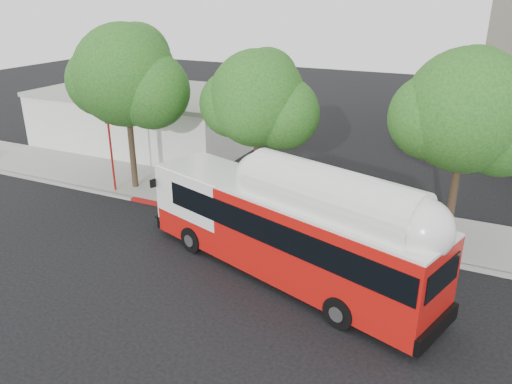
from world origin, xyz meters
TOP-DOWN VIEW (x-y plane):
  - ground at (0.00, 0.00)m, footprint 120.00×120.00m
  - sidewalk at (0.00, 6.50)m, footprint 60.00×5.00m
  - curb_strip at (0.00, 3.90)m, footprint 60.00×0.30m
  - red_curb_segment at (-3.00, 3.90)m, footprint 10.00×0.32m
  - street_tree_left at (-8.53, 5.56)m, footprint 6.67×5.80m
  - street_tree_mid at (-0.59, 6.06)m, footprint 5.75×5.00m
  - street_tree_right at (9.44, 5.86)m, footprint 6.21×5.40m
  - low_commercial_bldg at (-14.00, 14.00)m, footprint 16.20×10.20m
  - transit_bus at (3.11, 0.02)m, footprint 14.49×6.95m
  - signal_pole at (-9.69, 4.46)m, footprint 0.13×0.43m

SIDE VIEW (x-z plane):
  - ground at x=0.00m, z-range 0.00..0.00m
  - sidewalk at x=0.00m, z-range 0.00..0.15m
  - curb_strip at x=0.00m, z-range 0.00..0.15m
  - red_curb_segment at x=-3.00m, z-range 0.00..0.16m
  - transit_bus at x=3.11m, z-range -0.14..4.13m
  - low_commercial_bldg at x=-14.00m, z-range 0.03..4.28m
  - signal_pole at x=-9.69m, z-range 0.06..4.59m
  - street_tree_mid at x=-0.59m, z-range 1.60..10.22m
  - street_tree_right at x=9.44m, z-range 1.67..10.85m
  - street_tree_left at x=-8.53m, z-range 1.73..11.47m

